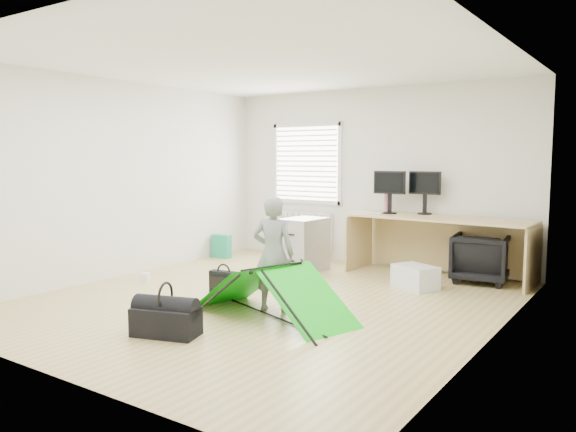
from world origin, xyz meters
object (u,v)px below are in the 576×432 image
Objects in this scene: monitor_right at (425,199)px; office_chair at (480,258)px; monitor_left at (390,198)px; person at (273,254)px; thermos at (387,203)px; storage_crate at (415,277)px; duffel_bag at (166,322)px; filing_cabinet at (304,244)px; kite at (273,292)px; laptop_bag at (224,282)px; desk at (438,248)px.

monitor_right reaches higher than office_chair.
monitor_left is 2.73m from person.
thermos reaches higher than storage_crate.
monitor_left is at bearing 65.95° from duffel_bag.
filing_cabinet is 0.45× the size of kite.
storage_crate is at bearing 51.45° from duffel_bag.
monitor_left is at bearing -153.10° from monitor_right.
kite is (0.01, -2.91, -0.80)m from monitor_left.
monitor_left is 1.00× the size of monitor_right.
person is at bearing -98.68° from monitor_right.
monitor_left is 1.51m from office_chair.
laptop_bag is at bearing -110.73° from thermos.
filing_cabinet is 1.09× the size of office_chair.
person is 2.39× the size of storage_crate.
filing_cabinet is 2.44m from office_chair.
laptop_bag is (-1.84, -1.55, -0.01)m from storage_crate.
desk is at bearing 88.56° from storage_crate.
desk is 4.04× the size of duffel_bag.
office_chair is 1.17× the size of duffel_bag.
kite reaches higher than laptop_bag.
monitor_left is 0.91× the size of storage_crate.
kite is 1.15m from duffel_bag.
laptop_bag is (-0.07, -1.70, -0.25)m from filing_cabinet.
laptop_bag is at bearing 37.01° from office_chair.
desk is 3.46× the size of office_chair.
monitor_right is at bearing 51.70° from laptop_bag.
desk is 0.76m from monitor_right.
person is (-0.59, -2.89, -0.44)m from monitor_right.
kite is 3.30× the size of storage_crate.
office_chair is at bearing 36.96° from laptop_bag.
storage_crate is at bearing 89.61° from kite.
kite is at bearing -95.23° from monitor_right.
filing_cabinet is 1.63× the size of monitor_left.
monitor_left is at bearing -113.83° from person.
monitor_left is at bearing 178.30° from desk.
thermos is 4.23m from duffel_bag.
person is 0.72× the size of kite.
storage_crate is (0.74, -0.85, -0.92)m from monitor_left.
desk is 1.97× the size of person.
filing_cabinet is 1.42m from monitor_left.
duffel_bag is (-1.23, -3.89, -0.29)m from desk.
monitor_right is at bearing 101.04° from kite.
thermos is at bearing 61.87° from laptop_bag.
storage_crate is (-0.02, -0.78, -0.27)m from desk.
laptop_bag is at bearing 94.89° from duffel_bag.
monitor_left is 1.73× the size of thermos.
desk is at bearing 23.11° from filing_cabinet.
monitor_right is 1.16m from office_chair.
monitor_left is at bearing -53.95° from thermos.
thermos is at bearing -15.36° from office_chair.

